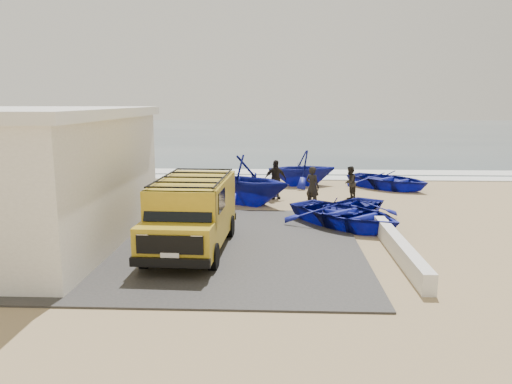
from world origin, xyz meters
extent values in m
plane|color=tan|center=(0.00, 0.00, 0.00)|extent=(160.00, 160.00, 0.00)
cube|color=#373532|center=(-2.00, -2.00, 0.03)|extent=(12.00, 10.00, 0.05)
cube|color=#385166|center=(0.00, 56.00, 0.00)|extent=(180.00, 88.00, 0.01)
cube|color=white|center=(0.00, 12.00, 0.03)|extent=(180.00, 1.60, 0.06)
cube|color=white|center=(0.00, 14.50, 0.02)|extent=(180.00, 2.20, 0.04)
cube|color=black|center=(-3.55, -0.50, 2.60)|extent=(0.08, 0.70, 0.90)
cube|color=silver|center=(5.00, -3.00, 0.28)|extent=(0.35, 6.00, 0.55)
cube|color=gold|center=(-1.15, -2.14, 1.25)|extent=(2.19, 4.23, 1.76)
cube|color=gold|center=(-1.26, -4.70, 0.85)|extent=(2.06, 1.04, 0.96)
cube|color=black|center=(-1.24, -4.20, 1.71)|extent=(1.88, 0.43, 0.77)
cube|color=black|center=(-1.28, -5.20, 0.96)|extent=(1.72, 0.15, 0.48)
cube|color=black|center=(-1.28, -5.23, 0.50)|extent=(2.07, 0.23, 0.23)
cube|color=black|center=(-1.16, -2.19, 2.22)|extent=(2.08, 3.91, 0.06)
cylinder|color=black|center=(-2.19, -4.23, 0.37)|extent=(0.26, 0.75, 0.75)
cylinder|color=black|center=(-2.06, -0.93, 0.37)|extent=(0.26, 0.75, 0.75)
cylinder|color=black|center=(-0.29, -4.31, 0.37)|extent=(0.26, 0.75, 0.75)
cylinder|color=black|center=(-0.16, -1.01, 0.37)|extent=(0.26, 0.75, 0.75)
imported|color=#131B98|center=(3.89, 0.57, 0.47)|extent=(5.50, 5.58, 0.95)
imported|color=#131B98|center=(4.17, 1.63, 0.42)|extent=(4.65, 4.99, 0.84)
imported|color=#131B98|center=(0.03, 4.42, 1.09)|extent=(5.34, 5.12, 2.18)
imported|color=#131B98|center=(2.73, 9.50, 0.95)|extent=(4.13, 3.73, 1.91)
imported|color=#131B98|center=(7.18, 8.70, 0.46)|extent=(5.37, 5.29, 0.91)
imported|color=black|center=(2.92, 3.93, 0.89)|extent=(0.77, 0.73, 1.77)
imported|color=black|center=(4.81, 5.96, 0.76)|extent=(0.89, 0.93, 1.52)
imported|color=black|center=(1.32, 5.73, 0.91)|extent=(1.16, 0.75, 1.83)
camera|label=1|loc=(1.42, -17.18, 4.54)|focal=35.00mm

